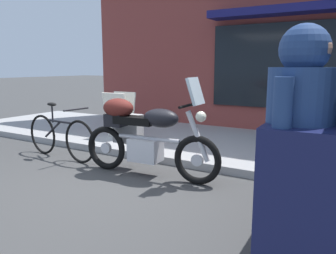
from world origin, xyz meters
The scene contains 5 objects.
ground_plane centered at (0.00, 0.00, 0.00)m, with size 80.00×80.00×0.00m, color #3D3D3D.
touring_motorcycle centered at (-0.05, 0.52, 0.61)m, with size 2.14×0.62×1.41m.
parked_bicycle centered at (-1.75, 0.52, 0.38)m, with size 1.70×0.48×0.94m.
pedestrian_walking centered at (2.37, -1.33, 1.12)m, with size 0.46×0.55×1.78m.
sandwich_board_sign centered at (-1.65, 1.99, 0.58)m, with size 0.55×0.41×0.91m.
Camera 1 is at (2.71, -3.36, 1.55)m, focal length 36.39 mm.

